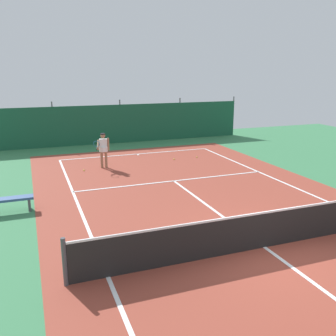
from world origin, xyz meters
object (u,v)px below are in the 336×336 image
Objects in this scene: tennis_ball_by_sideline at (197,157)px; courtside_bench at (7,202)px; tennis_ball_midcourt at (84,170)px; parked_car at (94,124)px; tennis_ball_near_player at (174,159)px; tennis_player at (103,148)px; tennis_net at (266,229)px.

tennis_ball_by_sideline is 10.30m from courtside_bench.
tennis_ball_midcourt is 0.04× the size of courtside_bench.
tennis_ball_midcourt and tennis_ball_by_sideline have the same top height.
tennis_ball_by_sideline is 9.74m from parked_car.
tennis_ball_by_sideline is 0.04× the size of courtside_bench.
tennis_ball_by_sideline is (1.30, 0.02, 0.00)m from tennis_ball_near_player.
tennis_net is at bearing 117.03° from tennis_player.
tennis_net is 10.35m from tennis_ball_by_sideline.
tennis_ball_near_player and tennis_ball_midcourt have the same top height.
tennis_ball_near_player and tennis_ball_by_sideline have the same top height.
courtside_bench reaches higher than tennis_ball_midcourt.
tennis_ball_near_player is (3.69, 0.34, -0.93)m from tennis_player.
parked_car is (-1.13, 18.88, 0.33)m from tennis_net.
parked_car is 14.81m from courtside_bench.
tennis_net is 153.33× the size of tennis_ball_midcourt.
tennis_net is 6.17× the size of tennis_player.
tennis_ball_midcourt is at bearing -174.10° from tennis_ball_by_sideline.
tennis_ball_midcourt is 1.00× the size of tennis_ball_by_sideline.
tennis_player is (-2.28, 9.61, 0.45)m from tennis_net.
tennis_net is 153.33× the size of tennis_ball_by_sideline.
tennis_ball_by_sideline is (2.71, 9.97, -0.48)m from tennis_net.
tennis_player reaches higher than tennis_net.
parked_car reaches higher than tennis_ball_by_sideline.
courtside_bench is at bearing -151.21° from tennis_ball_by_sideline.
tennis_ball_near_player is (1.41, 9.95, -0.48)m from tennis_net.
courtside_bench is (-6.31, 5.01, -0.14)m from tennis_net.
parked_car reaches higher than tennis_ball_midcourt.
tennis_net is at bearing -98.08° from tennis_ball_near_player.
tennis_player is at bearing -175.85° from tennis_ball_by_sideline.
tennis_ball_near_player is at bearing 32.61° from courtside_bench.
parked_car is at bearing 105.88° from tennis_ball_near_player.
parked_car reaches higher than courtside_bench.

